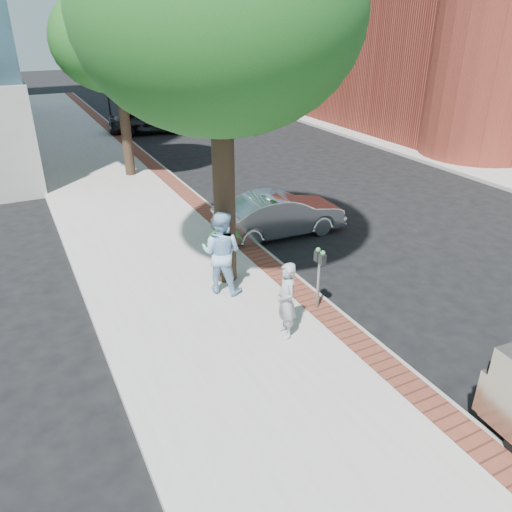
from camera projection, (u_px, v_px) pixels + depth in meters
ground at (284, 313)px, 11.41m from camera, size 120.00×120.00×0.00m
sidewalk at (131, 210)px, 17.19m from camera, size 5.00×60.00×0.15m
brick_strip at (191, 198)px, 18.05m from camera, size 0.60×60.00×0.01m
curb at (201, 199)px, 18.22m from camera, size 0.10×60.00×0.15m
sidewalk_far at (466, 156)px, 23.68m from camera, size 5.00×60.00×0.15m
signal_near at (107, 90)px, 28.44m from camera, size 0.70×0.15×3.80m
signal_far at (284, 79)px, 33.15m from camera, size 0.70×0.15×3.80m
tree_near at (219, 14)px, 9.99m from camera, size 6.00×6.00×8.51m
tree_far at (116, 40)px, 18.51m from camera, size 4.80×4.80×7.14m
parking_meter at (319, 266)px, 10.88m from camera, size 0.12×0.32×1.47m
person_gray at (286, 301)px, 10.04m from camera, size 0.49×0.66×1.65m
person_officer at (221, 252)px, 11.63m from camera, size 1.24×1.23×2.02m
person_green at (224, 246)px, 12.22m from camera, size 1.07×0.48×1.80m
sedan_silver at (280, 214)px, 15.20m from camera, size 4.06×1.56×1.32m
bg_car at (148, 120)px, 28.19m from camera, size 4.62×2.32×1.51m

